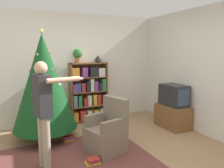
% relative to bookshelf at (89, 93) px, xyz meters
% --- Properties ---
extents(ground_plane, '(14.00, 14.00, 0.00)m').
position_rel_bookshelf_xyz_m(ground_plane, '(-0.25, -2.01, -0.70)').
color(ground_plane, '#9E7A56').
extents(wall_back, '(8.00, 0.10, 2.60)m').
position_rel_bookshelf_xyz_m(wall_back, '(-0.25, 0.21, 0.60)').
color(wall_back, silver).
rests_on(wall_back, ground_plane).
extents(wall_right, '(0.10, 8.00, 2.60)m').
position_rel_bookshelf_xyz_m(wall_right, '(1.86, -2.01, 0.60)').
color(wall_right, silver).
rests_on(wall_right, ground_plane).
extents(area_rug, '(2.28, 1.75, 0.01)m').
position_rel_bookshelf_xyz_m(area_rug, '(-0.83, -1.78, -0.70)').
color(area_rug, brown).
rests_on(area_rug, ground_plane).
extents(bookshelf, '(0.92, 0.27, 1.44)m').
position_rel_bookshelf_xyz_m(bookshelf, '(0.00, 0.00, 0.00)').
color(bookshelf, brown).
rests_on(bookshelf, ground_plane).
extents(tv_stand, '(0.49, 0.75, 0.51)m').
position_rel_bookshelf_xyz_m(tv_stand, '(1.55, -1.26, -0.45)').
color(tv_stand, brown).
rests_on(tv_stand, ground_plane).
extents(television, '(0.39, 0.61, 0.47)m').
position_rel_bookshelf_xyz_m(television, '(1.55, -1.26, 0.04)').
color(television, '#28282D').
rests_on(television, tv_stand).
extents(game_remote, '(0.04, 0.12, 0.02)m').
position_rel_bookshelf_xyz_m(game_remote, '(1.40, -1.48, -0.18)').
color(game_remote, white).
rests_on(game_remote, tv_stand).
extents(christmas_tree, '(1.21, 1.21, 2.11)m').
position_rel_bookshelf_xyz_m(christmas_tree, '(-1.15, -0.70, 0.42)').
color(christmas_tree, '#4C3323').
rests_on(christmas_tree, ground_plane).
extents(armchair, '(0.69, 0.68, 0.92)m').
position_rel_bookshelf_xyz_m(armchair, '(-0.28, -1.71, -0.38)').
color(armchair, '#7A6B5B').
rests_on(armchair, ground_plane).
extents(standing_person, '(0.69, 0.46, 1.57)m').
position_rel_bookshelf_xyz_m(standing_person, '(-1.33, -1.84, 0.22)').
color(standing_person, '#9E937F').
rests_on(standing_person, ground_plane).
extents(potted_plant, '(0.22, 0.22, 0.33)m').
position_rel_bookshelf_xyz_m(potted_plant, '(-0.26, 0.01, 0.92)').
color(potted_plant, '#935B38').
rests_on(potted_plant, bookshelf).
extents(table_lamp, '(0.20, 0.20, 0.18)m').
position_rel_bookshelf_xyz_m(table_lamp, '(0.25, 0.01, 0.84)').
color(table_lamp, '#473828').
rests_on(table_lamp, bookshelf).
extents(book_pile_near_tree, '(0.21, 0.14, 0.11)m').
position_rel_bookshelf_xyz_m(book_pile_near_tree, '(-0.78, -1.04, -0.65)').
color(book_pile_near_tree, orange).
rests_on(book_pile_near_tree, ground_plane).
extents(book_pile_by_chair, '(0.23, 0.16, 0.09)m').
position_rel_bookshelf_xyz_m(book_pile_by_chair, '(-0.66, -2.03, -0.66)').
color(book_pile_by_chair, gold).
rests_on(book_pile_by_chair, ground_plane).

